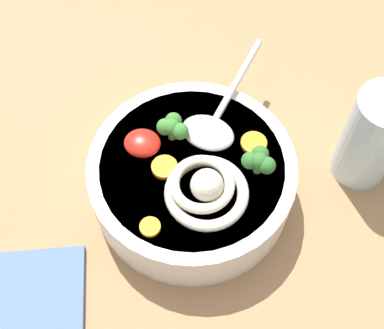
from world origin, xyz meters
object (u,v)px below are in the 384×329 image
noodle_pile (205,188)px  drinking_glass (372,137)px  soup_bowl (192,179)px  soup_spoon (213,123)px  folded_napkin (6,301)px

noodle_pile → drinking_glass: bearing=-148.6°
soup_bowl → drinking_glass: 20.67cm
soup_spoon → drinking_glass: (-17.71, -2.00, -1.01)cm
soup_bowl → drinking_glass: bearing=-159.4°
folded_napkin → drinking_glass: bearing=-146.9°
soup_bowl → soup_spoon: 6.70cm
soup_bowl → folded_napkin: soup_bowl is taller
soup_bowl → soup_spoon: size_ratio=1.31×
soup_spoon → soup_bowl: bearing=180.0°
noodle_pile → soup_bowl: bearing=-58.6°
soup_bowl → soup_spoon: soup_spoon is taller
soup_spoon → drinking_glass: bearing=-68.1°
soup_bowl → drinking_glass: drinking_glass is taller
drinking_glass → folded_napkin: drinking_glass is taller
noodle_pile → folded_napkin: noodle_pile is taller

